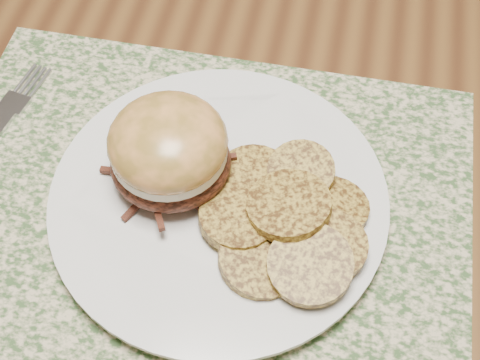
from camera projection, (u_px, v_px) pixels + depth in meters
name	position (u px, v px, depth m)	size (l,w,h in m)	color
ground	(360.00, 325.00, 1.29)	(3.50, 3.50, 0.00)	#57321D
dining_table	(452.00, 97.00, 0.73)	(1.50, 0.90, 0.75)	brown
placemat	(198.00, 202.00, 0.56)	(0.45, 0.33, 0.00)	#35512A
dinner_plate	(219.00, 200.00, 0.55)	(0.26, 0.26, 0.02)	silver
pork_sandwich	(169.00, 151.00, 0.52)	(0.12, 0.11, 0.07)	black
roasted_potatoes	(288.00, 219.00, 0.52)	(0.16, 0.16, 0.04)	#A98831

